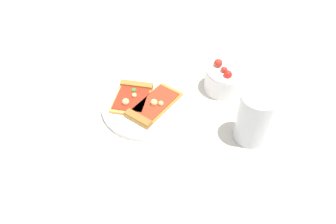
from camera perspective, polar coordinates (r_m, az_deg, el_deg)
name	(u,v)px	position (r m, az deg, el deg)	size (l,w,h in m)	color
ground_plane	(143,117)	(0.80, -4.68, -0.93)	(2.40, 2.40, 0.00)	beige
plate	(149,104)	(0.82, -3.62, 1.52)	(0.26, 0.26, 0.01)	white
pizza_slice_near	(133,96)	(0.83, -6.72, 3.05)	(0.10, 0.13, 0.03)	gold
pizza_slice_far	(153,106)	(0.79, -2.93, 1.12)	(0.14, 0.18, 0.03)	gold
salad_bowl	(225,79)	(0.87, 10.68, 6.22)	(0.11, 0.11, 0.08)	white
soda_glass	(254,119)	(0.73, 15.91, -1.37)	(0.08, 0.08, 0.13)	silver
paper_napkin	(35,158)	(0.77, -23.88, -8.03)	(0.10, 0.15, 0.00)	silver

